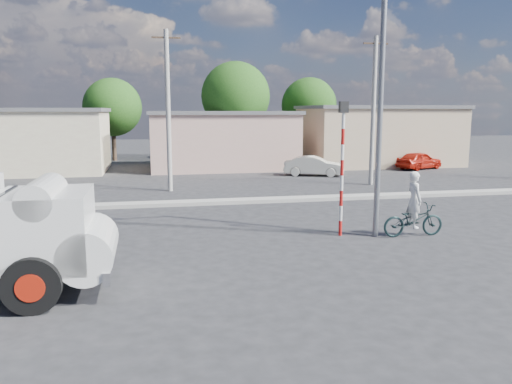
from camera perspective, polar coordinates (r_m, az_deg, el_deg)
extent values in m
plane|color=#272729|center=(14.48, -0.23, -7.04)|extent=(120.00, 120.00, 0.00)
cube|color=#99968E|center=(22.16, -4.27, -1.12)|extent=(40.00, 0.80, 0.16)
cylinder|color=black|center=(11.18, -24.23, -9.71)|extent=(1.18, 0.36, 1.17)
cylinder|color=red|center=(11.18, -24.23, -9.71)|extent=(0.58, 0.39, 0.58)
cylinder|color=black|center=(13.29, -22.28, -6.62)|extent=(1.18, 0.36, 1.17)
cylinder|color=red|center=(13.29, -22.28, -6.62)|extent=(0.58, 0.39, 0.58)
cube|color=silver|center=(11.98, -22.95, -3.88)|extent=(1.96, 2.22, 1.66)
cylinder|color=silver|center=(11.96, -18.50, -6.01)|extent=(1.21, 2.21, 1.17)
cylinder|color=silver|center=(11.84, -23.17, -0.35)|extent=(0.78, 2.20, 0.75)
cube|color=silver|center=(12.03, -16.35, -7.93)|extent=(0.19, 2.30, 0.30)
cube|color=black|center=(12.05, -26.58, -1.72)|extent=(0.11, 1.82, 0.75)
imported|color=#172829|center=(17.09, 17.52, -3.07)|extent=(2.06, 0.72, 1.08)
imported|color=white|center=(17.01, 17.58, -1.83)|extent=(0.44, 0.67, 1.84)
imported|color=beige|center=(31.75, 6.66, 2.98)|extent=(3.98, 2.61, 1.24)
imported|color=#B0190C|center=(36.92, 18.14, 3.46)|extent=(3.92, 2.75, 1.24)
cylinder|color=red|center=(16.68, 9.61, -4.09)|extent=(0.11, 0.11, 0.50)
cylinder|color=white|center=(16.58, 9.66, -2.41)|extent=(0.11, 0.11, 0.50)
cylinder|color=red|center=(16.48, 9.71, -0.70)|extent=(0.11, 0.11, 0.50)
cylinder|color=white|center=(16.41, 9.76, 1.02)|extent=(0.11, 0.11, 0.50)
cylinder|color=red|center=(16.34, 9.80, 2.75)|extent=(0.11, 0.11, 0.50)
cylinder|color=white|center=(16.29, 9.85, 4.50)|extent=(0.11, 0.11, 0.50)
cylinder|color=red|center=(16.26, 9.90, 6.25)|extent=(0.11, 0.11, 0.50)
cylinder|color=white|center=(16.24, 9.95, 8.02)|extent=(0.11, 0.11, 0.50)
cube|color=black|center=(16.24, 9.99, 9.53)|extent=(0.28, 0.18, 0.36)
cylinder|color=slate|center=(16.41, 14.05, 10.51)|extent=(0.18, 0.18, 9.00)
cube|color=beige|center=(36.88, -26.15, 5.12)|extent=(12.00, 7.00, 4.00)
cube|color=#59595B|center=(36.82, -26.39, 8.41)|extent=(12.30, 7.30, 0.24)
cube|color=tan|center=(36.00, -3.95, 5.81)|extent=(10.00, 7.00, 3.80)
cube|color=#59595B|center=(35.94, -3.99, 9.02)|extent=(10.30, 7.30, 0.24)
cube|color=tan|center=(39.40, 13.72, 6.15)|extent=(11.00, 7.00, 4.20)
cube|color=#59595B|center=(39.35, 13.85, 9.38)|extent=(11.30, 7.30, 0.24)
cylinder|color=#38281E|center=(42.82, -15.94, 5.80)|extent=(0.36, 0.36, 3.47)
sphere|color=#32611D|center=(42.76, -16.10, 9.29)|extent=(4.71, 4.71, 4.71)
cylinder|color=#38281E|center=(42.21, -2.32, 6.60)|extent=(0.36, 0.36, 4.20)
sphere|color=#32611D|center=(42.18, -2.35, 10.88)|extent=(5.70, 5.70, 5.70)
cylinder|color=#38281E|center=(45.79, 6.01, 6.42)|extent=(0.36, 0.36, 3.64)
sphere|color=#32611D|center=(45.73, 6.07, 9.83)|extent=(4.94, 4.94, 4.94)
cylinder|color=#99968E|center=(25.64, -10.01, 8.99)|extent=(0.24, 0.24, 8.00)
cube|color=#38281E|center=(25.88, -10.25, 16.98)|extent=(1.40, 0.08, 0.08)
cylinder|color=#99968E|center=(28.18, 13.25, 8.90)|extent=(0.24, 0.24, 8.00)
cube|color=#38281E|center=(28.40, 13.52, 16.18)|extent=(1.40, 0.08, 0.08)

